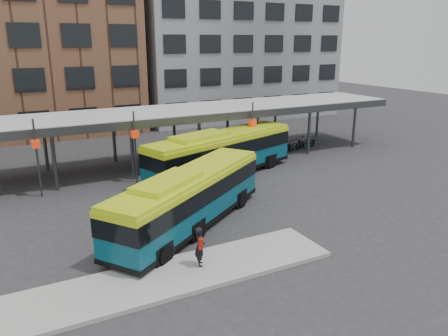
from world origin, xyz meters
TOP-DOWN VIEW (x-y plane):
  - ground at (0.00, 0.00)m, footprint 120.00×120.00m
  - boarding_island at (-5.50, -3.00)m, footprint 14.00×3.00m
  - canopy at (-0.06, 12.87)m, footprint 40.00×6.53m
  - building_grey at (16.00, 32.00)m, footprint 24.00×14.00m
  - bus_front at (-2.78, 1.30)m, footprint 10.60×8.43m
  - bus_rear at (2.64, 8.29)m, footprint 12.19×6.15m
  - pedestrian at (-4.09, -2.82)m, footprint 0.56×0.71m
  - bike_rack at (12.40, 12.03)m, footprint 4.33×1.41m

SIDE VIEW (x-z plane):
  - ground at x=0.00m, z-range 0.00..0.00m
  - boarding_island at x=-5.50m, z-range 0.00..0.18m
  - bike_rack at x=12.40m, z-range -0.05..1.02m
  - pedestrian at x=-4.09m, z-range 0.19..1.90m
  - bus_front at x=-2.78m, z-range 0.06..3.17m
  - bus_rear at x=2.64m, z-range 0.07..3.38m
  - canopy at x=-0.06m, z-range 1.51..6.31m
  - building_grey at x=16.00m, z-range 0.00..20.00m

